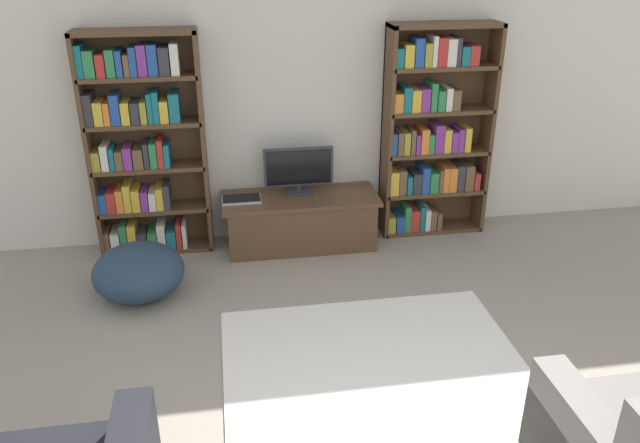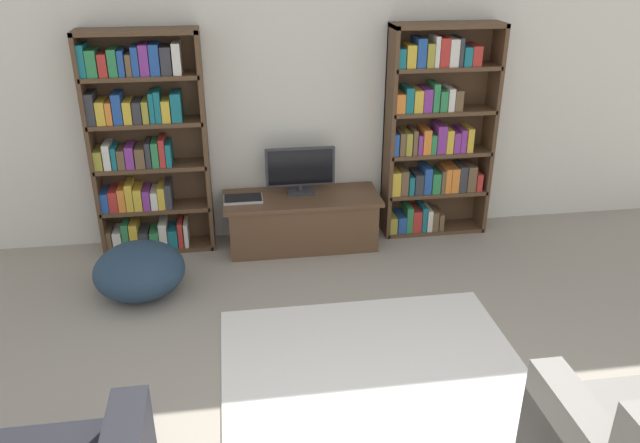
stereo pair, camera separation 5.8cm
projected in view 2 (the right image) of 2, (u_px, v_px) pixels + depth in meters
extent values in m
cube|color=silver|center=(298.00, 97.00, 5.54)|extent=(8.80, 0.06, 2.60)
cube|color=#513823|center=(92.00, 149.00, 5.26)|extent=(0.04, 0.30, 1.94)
cube|color=#513823|center=(206.00, 144.00, 5.39)|extent=(0.04, 0.30, 1.94)
cube|color=#513823|center=(151.00, 142.00, 5.45)|extent=(0.98, 0.04, 1.94)
cube|color=#513823|center=(136.00, 31.00, 4.93)|extent=(0.98, 0.30, 0.04)
cube|color=#513823|center=(162.00, 245.00, 5.73)|extent=(0.94, 0.30, 0.04)
cube|color=brown|center=(111.00, 238.00, 5.61)|extent=(0.04, 0.24, 0.20)
cube|color=silver|center=(119.00, 238.00, 5.62)|extent=(0.07, 0.24, 0.18)
cube|color=#2D7F47|center=(127.00, 234.00, 5.61)|extent=(0.06, 0.24, 0.26)
cube|color=gold|center=(135.00, 233.00, 5.62)|extent=(0.07, 0.24, 0.25)
cube|color=#333338|center=(145.00, 237.00, 5.65)|extent=(0.08, 0.24, 0.17)
cube|color=#2D7F47|center=(155.00, 236.00, 5.66)|extent=(0.08, 0.24, 0.16)
cube|color=silver|center=(164.00, 232.00, 5.66)|extent=(0.07, 0.24, 0.24)
cube|color=#196B75|center=(174.00, 235.00, 5.69)|extent=(0.08, 0.24, 0.17)
cube|color=#B72D28|center=(181.00, 231.00, 5.68)|extent=(0.04, 0.24, 0.24)
cube|color=silver|center=(187.00, 232.00, 5.69)|extent=(0.04, 0.24, 0.22)
cube|color=#513823|center=(157.00, 207.00, 5.56)|extent=(0.94, 0.30, 0.04)
cube|color=#234C99|center=(106.00, 199.00, 5.45)|extent=(0.07, 0.24, 0.17)
cube|color=#B72D28|center=(115.00, 198.00, 5.46)|extent=(0.07, 0.24, 0.18)
cube|color=orange|center=(123.00, 197.00, 5.46)|extent=(0.06, 0.24, 0.20)
cube|color=gold|center=(130.00, 194.00, 5.46)|extent=(0.06, 0.24, 0.24)
cube|color=gold|center=(139.00, 196.00, 5.48)|extent=(0.07, 0.24, 0.20)
cube|color=#7F338C|center=(147.00, 197.00, 5.50)|extent=(0.06, 0.24, 0.18)
cube|color=silver|center=(155.00, 197.00, 5.51)|extent=(0.06, 0.24, 0.16)
cube|color=gold|center=(162.00, 195.00, 5.51)|extent=(0.06, 0.24, 0.20)
cube|color=#333338|center=(169.00, 193.00, 5.51)|extent=(0.05, 0.24, 0.22)
cube|color=#513823|center=(152.00, 166.00, 5.40)|extent=(0.94, 0.30, 0.04)
cube|color=#9E9333|center=(100.00, 158.00, 5.29)|extent=(0.07, 0.24, 0.16)
cube|color=silver|center=(108.00, 154.00, 5.29)|extent=(0.06, 0.24, 0.22)
cube|color=#196B75|center=(116.00, 155.00, 5.30)|extent=(0.04, 0.24, 0.19)
cube|color=brown|center=(123.00, 157.00, 5.31)|extent=(0.06, 0.24, 0.16)
cube|color=#7F338C|center=(131.00, 155.00, 5.32)|extent=(0.07, 0.24, 0.19)
cube|color=brown|center=(141.00, 155.00, 5.33)|extent=(0.08, 0.24, 0.17)
cube|color=#333338|center=(149.00, 152.00, 5.33)|extent=(0.04, 0.24, 0.22)
cube|color=#2D7F47|center=(156.00, 152.00, 5.34)|extent=(0.06, 0.24, 0.22)
cube|color=#B72D28|center=(163.00, 150.00, 5.34)|extent=(0.05, 0.24, 0.24)
cube|color=#196B75|center=(169.00, 152.00, 5.36)|extent=(0.04, 0.24, 0.20)
cube|color=#513823|center=(147.00, 122.00, 5.24)|extent=(0.94, 0.30, 0.04)
cube|color=#333338|center=(92.00, 107.00, 5.11)|extent=(0.07, 0.24, 0.26)
cube|color=gold|center=(102.00, 111.00, 5.13)|extent=(0.07, 0.24, 0.19)
cube|color=orange|center=(111.00, 111.00, 5.14)|extent=(0.05, 0.24, 0.18)
cube|color=#234C99|center=(119.00, 107.00, 5.14)|extent=(0.07, 0.24, 0.25)
cube|color=gold|center=(129.00, 110.00, 5.16)|extent=(0.07, 0.24, 0.18)
cube|color=#333338|center=(138.00, 110.00, 5.17)|extent=(0.07, 0.24, 0.18)
cube|color=#9E9333|center=(146.00, 110.00, 5.18)|extent=(0.05, 0.24, 0.18)
cube|color=#196B75|center=(153.00, 106.00, 5.17)|extent=(0.04, 0.24, 0.25)
cube|color=#196B75|center=(158.00, 105.00, 5.18)|extent=(0.05, 0.24, 0.26)
cube|color=gold|center=(167.00, 109.00, 5.20)|extent=(0.07, 0.24, 0.18)
cube|color=#196B75|center=(177.00, 105.00, 5.20)|extent=(0.08, 0.24, 0.24)
cube|color=#513823|center=(141.00, 76.00, 5.08)|extent=(0.94, 0.30, 0.04)
cube|color=#196B75|center=(84.00, 60.00, 4.94)|extent=(0.05, 0.24, 0.25)
cube|color=#2D7F47|center=(93.00, 62.00, 4.96)|extent=(0.08, 0.24, 0.21)
cube|color=#B72D28|center=(104.00, 64.00, 4.98)|extent=(0.07, 0.24, 0.18)
cube|color=#2D7F47|center=(114.00, 61.00, 4.98)|extent=(0.07, 0.24, 0.21)
cube|color=#234C99|center=(123.00, 62.00, 4.99)|extent=(0.05, 0.24, 0.20)
cube|color=brown|center=(130.00, 64.00, 5.01)|extent=(0.04, 0.24, 0.17)
cube|color=#234C99|center=(136.00, 60.00, 5.00)|extent=(0.05, 0.24, 0.23)
cube|color=#7F338C|center=(145.00, 59.00, 5.01)|extent=(0.07, 0.24, 0.24)
cube|color=#234C99|center=(155.00, 58.00, 5.02)|extent=(0.08, 0.24, 0.24)
cube|color=#333338|center=(167.00, 59.00, 5.04)|extent=(0.08, 0.24, 0.22)
cube|color=silver|center=(177.00, 57.00, 5.04)|extent=(0.07, 0.24, 0.25)
cube|color=#513823|center=(389.00, 136.00, 5.61)|extent=(0.04, 0.30, 1.94)
cube|color=#513823|center=(489.00, 131.00, 5.73)|extent=(0.04, 0.30, 1.94)
cube|color=#513823|center=(435.00, 129.00, 5.79)|extent=(0.98, 0.04, 1.94)
cube|color=#513823|center=(449.00, 25.00, 5.27)|extent=(0.98, 0.30, 0.04)
cube|color=#513823|center=(432.00, 228.00, 6.07)|extent=(0.94, 0.30, 0.04)
cube|color=#9E9333|center=(391.00, 222.00, 5.96)|extent=(0.07, 0.24, 0.16)
cube|color=#234C99|center=(399.00, 221.00, 5.97)|extent=(0.08, 0.24, 0.16)
cube|color=#2D7F47|center=(407.00, 216.00, 5.96)|extent=(0.06, 0.24, 0.25)
cube|color=#B72D28|center=(414.00, 218.00, 5.98)|extent=(0.08, 0.24, 0.21)
cube|color=#196B75|center=(421.00, 216.00, 5.98)|extent=(0.04, 0.24, 0.24)
cube|color=silver|center=(427.00, 217.00, 6.00)|extent=(0.05, 0.24, 0.21)
cube|color=brown|center=(432.00, 218.00, 6.01)|extent=(0.06, 0.24, 0.19)
cube|color=brown|center=(438.00, 218.00, 6.02)|extent=(0.04, 0.24, 0.17)
cube|color=#513823|center=(435.00, 191.00, 5.91)|extent=(0.94, 0.30, 0.04)
cube|color=gold|center=(393.00, 181.00, 5.78)|extent=(0.08, 0.24, 0.23)
cube|color=brown|center=(402.00, 180.00, 5.79)|extent=(0.07, 0.24, 0.24)
cube|color=#196B75|center=(409.00, 183.00, 5.81)|extent=(0.05, 0.24, 0.17)
cube|color=#333338|center=(416.00, 181.00, 5.82)|extent=(0.08, 0.24, 0.19)
cube|color=#234C99|center=(425.00, 178.00, 5.82)|extent=(0.07, 0.24, 0.25)
cube|color=#2D7F47|center=(433.00, 180.00, 5.84)|extent=(0.08, 0.24, 0.19)
cube|color=brown|center=(440.00, 179.00, 5.85)|extent=(0.04, 0.24, 0.22)
cube|color=orange|center=(445.00, 177.00, 5.85)|extent=(0.05, 0.24, 0.23)
cube|color=orange|center=(452.00, 177.00, 5.86)|extent=(0.07, 0.24, 0.23)
cube|color=#333338|center=(459.00, 176.00, 5.86)|extent=(0.07, 0.24, 0.25)
cube|color=brown|center=(468.00, 176.00, 5.88)|extent=(0.08, 0.24, 0.24)
cube|color=#B72D28|center=(475.00, 179.00, 5.90)|extent=(0.05, 0.24, 0.17)
cube|color=#513823|center=(438.00, 152.00, 5.74)|extent=(0.94, 0.30, 0.04)
cube|color=#234C99|center=(393.00, 142.00, 5.62)|extent=(0.05, 0.24, 0.20)
cube|color=brown|center=(400.00, 141.00, 5.63)|extent=(0.05, 0.24, 0.21)
cube|color=#9E9333|center=(406.00, 141.00, 5.64)|extent=(0.05, 0.24, 0.20)
cube|color=brown|center=(412.00, 140.00, 5.64)|extent=(0.04, 0.24, 0.23)
cube|color=#7F338C|center=(417.00, 142.00, 5.66)|extent=(0.04, 0.24, 0.18)
cube|color=orange|center=(424.00, 139.00, 5.66)|extent=(0.07, 0.24, 0.23)
cube|color=#2D7F47|center=(430.00, 142.00, 5.68)|extent=(0.05, 0.24, 0.18)
cube|color=#7F338C|center=(438.00, 137.00, 5.67)|extent=(0.08, 0.24, 0.26)
cube|color=gold|center=(446.00, 139.00, 5.69)|extent=(0.06, 0.24, 0.21)
cube|color=#7F338C|center=(453.00, 140.00, 5.70)|extent=(0.06, 0.24, 0.19)
cube|color=#7F338C|center=(460.00, 138.00, 5.70)|extent=(0.05, 0.24, 0.21)
cube|color=gold|center=(466.00, 138.00, 5.71)|extent=(0.06, 0.24, 0.22)
cube|color=#513823|center=(441.00, 111.00, 5.58)|extent=(0.94, 0.30, 0.04)
cube|color=orange|center=(398.00, 101.00, 5.47)|extent=(0.08, 0.24, 0.17)
cube|color=#196B75|center=(407.00, 98.00, 5.47)|extent=(0.07, 0.24, 0.22)
cube|color=gold|center=(415.00, 99.00, 5.49)|extent=(0.08, 0.24, 0.19)
cube|color=#7F338C|center=(424.00, 98.00, 5.50)|extent=(0.08, 0.24, 0.20)
cube|color=#2D7F47|center=(433.00, 96.00, 5.50)|extent=(0.06, 0.24, 0.25)
cube|color=#2D7F47|center=(440.00, 99.00, 5.52)|extent=(0.07, 0.24, 0.18)
cube|color=silver|center=(448.00, 98.00, 5.53)|extent=(0.06, 0.24, 0.20)
cube|color=brown|center=(455.00, 99.00, 5.54)|extent=(0.07, 0.24, 0.18)
cube|color=#513823|center=(445.00, 67.00, 5.42)|extent=(0.94, 0.30, 0.04)
cube|color=#196B75|center=(399.00, 57.00, 5.31)|extent=(0.06, 0.24, 0.16)
cube|color=gold|center=(408.00, 55.00, 5.31)|extent=(0.08, 0.24, 0.19)
cube|color=#234C99|center=(418.00, 52.00, 5.31)|extent=(0.08, 0.24, 0.24)
cube|color=#9E9333|center=(427.00, 54.00, 5.33)|extent=(0.06, 0.24, 0.20)
cube|color=silver|center=(434.00, 50.00, 5.33)|extent=(0.04, 0.24, 0.26)
cube|color=#B72D28|center=(441.00, 51.00, 5.34)|extent=(0.08, 0.24, 0.24)
cube|color=silver|center=(450.00, 51.00, 5.35)|extent=(0.08, 0.24, 0.23)
cube|color=#333338|center=(457.00, 51.00, 5.36)|extent=(0.04, 0.24, 0.24)
cube|color=#196B75|center=(464.00, 55.00, 5.39)|extent=(0.07, 0.24, 0.16)
cube|color=#B72D28|center=(473.00, 54.00, 5.39)|extent=(0.08, 0.24, 0.17)
cube|color=brown|center=(302.00, 223.00, 5.69)|extent=(1.32, 0.52, 0.44)
cube|color=brown|center=(302.00, 198.00, 5.59)|extent=(1.40, 0.55, 0.04)
cube|color=#2D2D33|center=(301.00, 192.00, 5.65)|extent=(0.24, 0.16, 0.03)
cylinder|color=#2D2D33|center=(301.00, 187.00, 5.63)|extent=(0.04, 0.04, 0.05)
cube|color=#2D2D33|center=(300.00, 167.00, 5.55)|extent=(0.62, 0.04, 0.35)
cube|color=black|center=(300.00, 167.00, 5.53)|extent=(0.58, 0.00, 0.31)
cube|color=#B7B7BC|center=(243.00, 199.00, 5.50)|extent=(0.34, 0.20, 0.02)
cube|color=black|center=(243.00, 198.00, 5.49)|extent=(0.33, 0.19, 0.00)
cube|color=white|center=(380.00, 384.00, 3.98)|extent=(2.00, 1.96, 0.02)
ellipsoid|color=#23384C|center=(139.00, 271.00, 4.91)|extent=(0.71, 0.71, 0.42)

